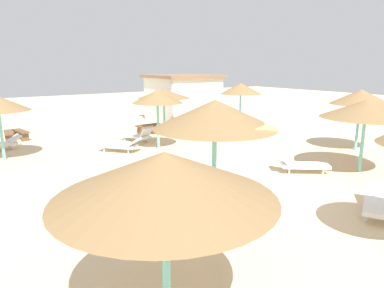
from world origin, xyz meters
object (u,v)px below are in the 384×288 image
Objects in this scene: parasol_9 at (215,114)px; bench_0 at (21,133)px; parasol_2 at (165,176)px; parasol_8 at (361,97)px; lounger_5 at (204,121)px; beach_cabana at (183,98)px; parasol_6 at (366,109)px; bench_2 at (9,134)px; parasol_7 at (164,94)px; parasol_4 at (157,97)px; lounger_7 at (137,135)px; parasol_5 at (241,89)px; lounger_4 at (121,145)px; lounger_0 at (377,202)px; lounger_3 at (0,144)px; bench_1 at (148,127)px; lounger_6 at (301,164)px.

parasol_9 is 13.76m from bench_0.
parasol_8 is at bearing 19.74° from parasol_2.
beach_cabana is (-0.12, 2.36, 1.31)m from lounger_5.
parasol_8 is at bearing 32.50° from parasol_6.
parasol_8 reaches higher than bench_2.
parasol_7 reaches higher than bench_0.
bench_0 and bench_2 have the same top height.
parasol_4 reaches higher than lounger_7.
lounger_4 is (-8.81, -1.77, -2.10)m from parasol_5.
lounger_0 is (-5.85, -11.78, -2.11)m from parasol_5.
lounger_4 is at bearing 83.82° from parasol_9.
lounger_7 is (5.31, 11.97, -2.07)m from parasol_2.
parasol_6 is 1.67× the size of lounger_4.
parasol_5 is (12.56, 12.19, 0.02)m from parasol_2.
parasol_2 is 1.54× the size of lounger_0.
parasol_7 reaches higher than lounger_7.
lounger_3 is 2.14m from bench_2.
bench_2 is at bearing 132.66° from parasol_4.
beach_cabana reaches higher than parasol_9.
lounger_7 is 1.26× the size of bench_0.
lounger_4 is (-1.66, 0.49, -2.13)m from parasol_4.
lounger_3 is 6.33m from lounger_7.
lounger_0 reaches higher than bench_2.
lounger_7 reaches higher than lounger_4.
parasol_6 is 3.64m from parasol_8.
bench_1 is at bearing 164.29° from parasol_5.
bench_1 is at bearing -18.52° from bench_0.
parasol_2 is 1.58× the size of lounger_7.
lounger_3 is 1.30× the size of bench_2.
lounger_0 is at bearing -68.15° from bench_0.
parasol_7 is 1.88× the size of bench_0.
parasol_7 is 1.46× the size of lounger_0.
beach_cabana reaches higher than lounger_3.
bench_0 is at bearing 155.54° from parasol_7.
parasol_9 is 1.62× the size of lounger_4.
beach_cabana is at bearing 45.03° from parasol_7.
bench_0 is 10.57m from beach_cabana.
bench_2 is at bearing 163.67° from parasol_5.
parasol_4 is at bearing -144.35° from lounger_5.
lounger_6 is at bearing -170.82° from parasol_8.
parasol_7 reaches higher than lounger_6.
parasol_5 is 6.26m from bench_1.
lounger_3 is (-6.13, 3.93, -2.13)m from parasol_4.
parasol_2 is at bearing -120.06° from parasol_7.
parasol_4 is at bearing -110.78° from bench_1.
parasol_9 is 8.23m from lounger_4.
parasol_9 is (-4.50, -10.20, 0.40)m from parasol_7.
lounger_7 is 0.44× the size of beach_cabana.
parasol_2 is at bearing -135.86° from parasol_5.
parasol_2 is at bearing -118.57° from parasol_4.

